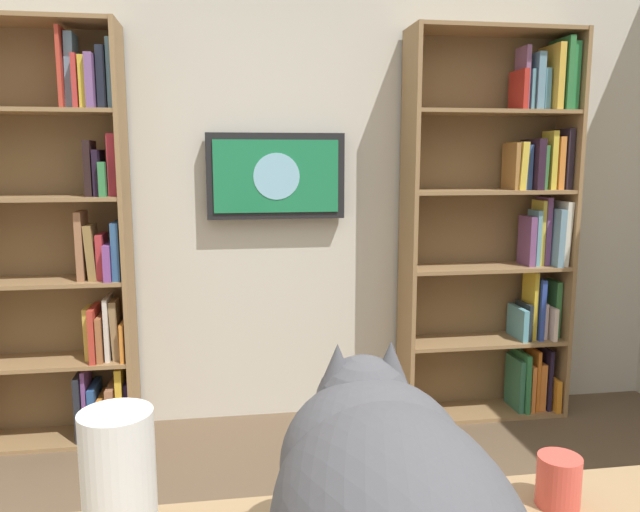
% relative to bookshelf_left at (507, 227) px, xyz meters
% --- Properties ---
extents(wall_back, '(4.52, 0.06, 2.70)m').
position_rel_bookshelf_left_xyz_m(wall_back, '(1.24, -0.17, 0.31)').
color(wall_back, beige).
rests_on(wall_back, ground).
extents(bookshelf_left, '(0.90, 0.28, 2.06)m').
position_rel_bookshelf_left_xyz_m(bookshelf_left, '(0.00, 0.00, 0.00)').
color(bookshelf_left, '#937047').
rests_on(bookshelf_left, ground).
extents(bookshelf_right, '(0.80, 0.28, 2.04)m').
position_rel_bookshelf_left_xyz_m(bookshelf_right, '(2.27, 0.00, -0.07)').
color(bookshelf_right, '#937047').
rests_on(bookshelf_right, ground).
extents(wall_mounted_tv, '(0.71, 0.07, 0.44)m').
position_rel_bookshelf_left_xyz_m(wall_mounted_tv, '(1.24, -0.08, 0.27)').
color(wall_mounted_tv, black).
extents(paper_towel_roll, '(0.11, 0.11, 0.27)m').
position_rel_bookshelf_left_xyz_m(paper_towel_roll, '(1.67, 2.21, -0.13)').
color(paper_towel_roll, white).
rests_on(paper_towel_roll, desk).
extents(coffee_mug, '(0.08, 0.08, 0.10)m').
position_rel_bookshelf_left_xyz_m(coffee_mug, '(0.90, 2.13, -0.22)').
color(coffee_mug, '#D84C3F').
rests_on(coffee_mug, desk).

